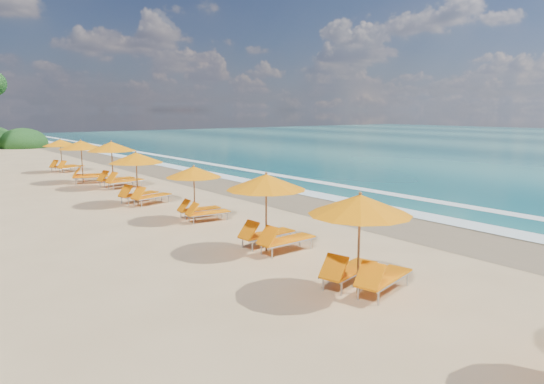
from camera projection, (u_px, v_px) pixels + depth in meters
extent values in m
plane|color=tan|center=(272.00, 226.00, 17.13)|extent=(160.00, 160.00, 0.00)
cube|color=#8A7052|center=(351.00, 211.00, 19.55)|extent=(4.00, 160.00, 0.01)
cube|color=white|center=(376.00, 206.00, 20.45)|extent=(1.20, 160.00, 0.01)
cube|color=white|center=(419.00, 199.00, 22.27)|extent=(0.80, 160.00, 0.01)
cylinder|color=olive|center=(359.00, 245.00, 10.64)|extent=(0.05, 0.05, 2.18)
cone|color=orange|center=(360.00, 205.00, 10.49)|extent=(2.70, 2.70, 0.44)
sphere|color=olive|center=(360.00, 193.00, 10.45)|extent=(0.08, 0.08, 0.08)
cylinder|color=olive|center=(266.00, 214.00, 13.87)|extent=(0.05, 0.05, 2.20)
cone|color=orange|center=(266.00, 182.00, 13.72)|extent=(2.33, 2.33, 0.44)
sphere|color=olive|center=(266.00, 173.00, 13.68)|extent=(0.08, 0.08, 0.08)
cylinder|color=olive|center=(194.00, 194.00, 17.81)|extent=(0.05, 0.05, 1.97)
cone|color=orange|center=(194.00, 172.00, 17.67)|extent=(2.22, 2.22, 0.39)
sphere|color=olive|center=(194.00, 166.00, 17.64)|extent=(0.07, 0.07, 0.07)
cylinder|color=olive|center=(137.00, 179.00, 20.81)|extent=(0.05, 0.05, 2.20)
cone|color=orange|center=(136.00, 158.00, 20.66)|extent=(2.75, 2.75, 0.44)
sphere|color=olive|center=(136.00, 152.00, 20.62)|extent=(0.08, 0.08, 0.08)
cylinder|color=olive|center=(112.00, 165.00, 25.24)|extent=(0.06, 0.06, 2.36)
cone|color=orange|center=(111.00, 146.00, 25.08)|extent=(2.71, 2.71, 0.47)
sphere|color=olive|center=(111.00, 141.00, 25.03)|extent=(0.08, 0.08, 0.08)
cylinder|color=olive|center=(82.00, 162.00, 27.16)|extent=(0.06, 0.06, 2.31)
cone|color=orange|center=(81.00, 145.00, 27.00)|extent=(2.99, 2.99, 0.46)
sphere|color=olive|center=(81.00, 140.00, 26.96)|extent=(0.08, 0.08, 0.08)
cylinder|color=olive|center=(61.00, 156.00, 31.78)|extent=(0.05, 0.05, 2.09)
cone|color=orange|center=(60.00, 143.00, 31.64)|extent=(2.75, 2.75, 0.42)
sphere|color=olive|center=(60.00, 139.00, 31.60)|extent=(0.07, 0.07, 0.07)
ellipsoid|color=#163D14|center=(23.00, 143.00, 52.70)|extent=(5.00, 5.00, 3.25)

